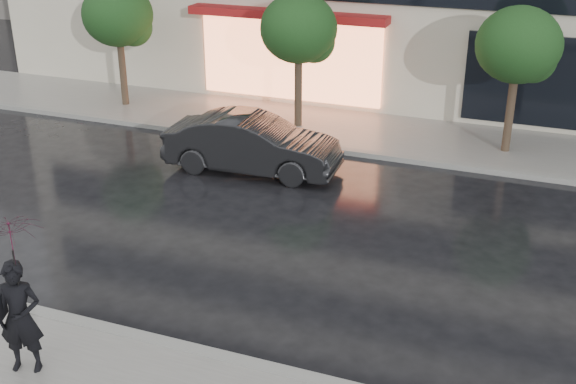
% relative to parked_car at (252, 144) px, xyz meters
% --- Properties ---
extents(ground, '(120.00, 120.00, 0.00)m').
position_rel_parked_car_xyz_m(ground, '(2.93, -6.46, -0.73)').
color(ground, black).
rests_on(ground, ground).
extents(sidewalk_far, '(60.00, 3.50, 0.12)m').
position_rel_parked_car_xyz_m(sidewalk_far, '(2.93, 3.79, -0.67)').
color(sidewalk_far, slate).
rests_on(sidewalk_far, ground).
extents(curb_near, '(60.00, 0.25, 0.14)m').
position_rel_parked_car_xyz_m(curb_near, '(2.93, -7.46, -0.66)').
color(curb_near, gray).
rests_on(curb_near, ground).
extents(curb_far, '(60.00, 0.25, 0.14)m').
position_rel_parked_car_xyz_m(curb_far, '(2.93, 2.04, -0.66)').
color(curb_far, gray).
rests_on(curb_far, ground).
extents(tree_far_west, '(2.20, 2.20, 3.99)m').
position_rel_parked_car_xyz_m(tree_far_west, '(-6.01, 3.57, 2.19)').
color(tree_far_west, '#33261C').
rests_on(tree_far_west, ground).
extents(tree_mid_west, '(2.20, 2.20, 3.99)m').
position_rel_parked_car_xyz_m(tree_mid_west, '(-0.01, 3.57, 2.19)').
color(tree_mid_west, '#33261C').
rests_on(tree_mid_west, ground).
extents(tree_mid_east, '(2.20, 2.20, 3.99)m').
position_rel_parked_car_xyz_m(tree_mid_east, '(5.99, 3.57, 2.19)').
color(tree_mid_east, '#33261C').
rests_on(tree_mid_east, ground).
extents(parked_car, '(4.53, 1.80, 1.46)m').
position_rel_parked_car_xyz_m(parked_car, '(0.00, 0.00, 0.00)').
color(parked_car, black).
rests_on(parked_car, ground).
extents(pedestrian_with_umbrella, '(1.20, 1.21, 2.50)m').
position_rel_parked_car_xyz_m(pedestrian_with_umbrella, '(0.15, -8.77, 0.98)').
color(pedestrian_with_umbrella, black).
rests_on(pedestrian_with_umbrella, sidewalk_near).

